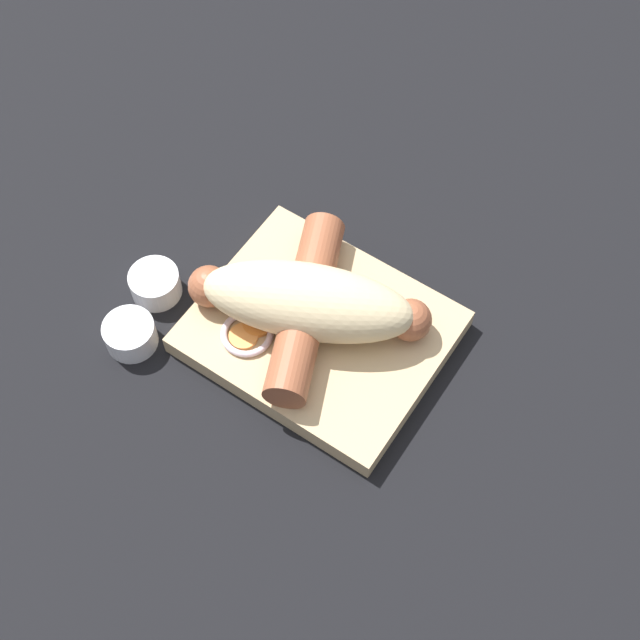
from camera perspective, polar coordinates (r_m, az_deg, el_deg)
ground_plane at (r=0.77m, az=0.00°, el=-1.14°), size 3.00×3.00×0.00m
food_tray at (r=0.76m, az=0.00°, el=-0.77°), size 0.20×0.17×0.02m
bread_roll at (r=0.73m, az=-0.80°, el=1.16°), size 0.19×0.13×0.06m
sausage at (r=0.74m, az=-0.73°, el=1.10°), size 0.19×0.17×0.04m
pickled_veggies at (r=0.74m, az=-4.62°, el=-0.80°), size 0.04×0.05×0.01m
condiment_cup_near at (r=0.79m, az=-10.49°, el=2.23°), size 0.04×0.04×0.03m
condiment_cup_far at (r=0.77m, az=-12.03°, el=-0.96°), size 0.04×0.04×0.03m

